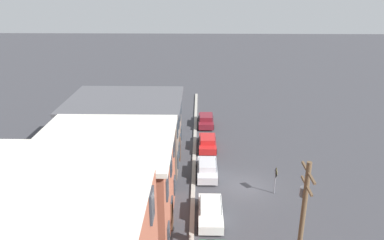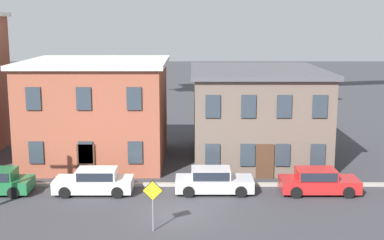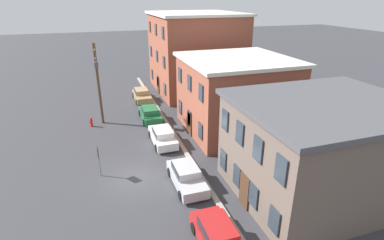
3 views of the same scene
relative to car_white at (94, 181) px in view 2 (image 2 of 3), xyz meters
name	(u,v)px [view 2 (image 2 of 3)]	position (x,y,z in m)	size (l,w,h in m)	color
ground_plane	(176,213)	(4.77, -3.12, -0.75)	(200.00, 200.00, 0.00)	#38383D
kerb_strip	(178,184)	(4.77, 1.38, -0.67)	(56.00, 0.36, 0.16)	#9E998E
apartment_midblock	(96,110)	(-1.03, 7.41, 2.77)	(9.64, 9.57, 7.00)	brown
apartment_far	(255,113)	(10.02, 8.05, 2.45)	(9.14, 10.87, 6.37)	#66564C
car_white	(94,181)	(0.00, 0.00, 0.00)	(4.40, 1.92, 1.43)	silver
car_silver	(212,180)	(6.70, 0.12, 0.00)	(4.40, 1.92, 1.43)	#B7B7BC
car_red	(317,180)	(12.65, 0.00, 0.00)	(4.40, 1.92, 1.43)	#B21E1E
caution_sign	(152,197)	(3.70, -5.52, 0.90)	(0.98, 0.08, 2.47)	slate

